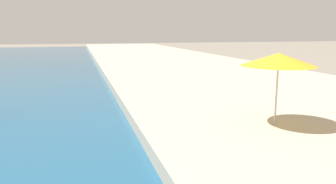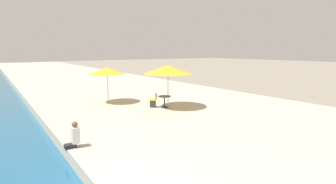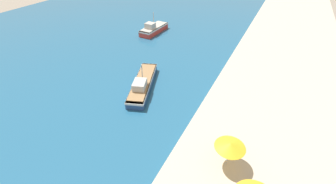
{
  "view_description": "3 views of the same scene",
  "coord_description": "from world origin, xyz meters",
  "px_view_note": "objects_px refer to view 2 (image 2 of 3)",
  "views": [
    {
      "loc": [
        -1.83,
        2.3,
        3.69
      ],
      "look_at": [
        1.5,
        14.49,
        1.31
      ],
      "focal_mm": 35.0,
      "sensor_mm": 36.0,
      "label": 1
    },
    {
      "loc": [
        -2.13,
        -5.3,
        4.14
      ],
      "look_at": [
        7.17,
        8.21,
        1.51
      ],
      "focal_mm": 28.0,
      "sensor_mm": 36.0,
      "label": 2
    },
    {
      "loc": [
        5.62,
        -0.85,
        16.42
      ],
      "look_at": [
        -4.0,
        18.0,
        1.11
      ],
      "focal_mm": 24.0,
      "sensor_mm": 36.0,
      "label": 3
    }
  ],
  "objects_px": {
    "cafe_umbrella_pink": "(168,70)",
    "person_at_quay": "(74,136)",
    "cafe_umbrella_white": "(107,71)",
    "cafe_table": "(164,99)",
    "cafe_chair_left": "(153,102)"
  },
  "relations": [
    {
      "from": "cafe_umbrella_white",
      "to": "cafe_table",
      "type": "relative_size",
      "value": 3.1
    },
    {
      "from": "cafe_umbrella_pink",
      "to": "person_at_quay",
      "type": "relative_size",
      "value": 3.05
    },
    {
      "from": "cafe_umbrella_white",
      "to": "cafe_chair_left",
      "type": "relative_size",
      "value": 2.73
    },
    {
      "from": "cafe_table",
      "to": "cafe_chair_left",
      "type": "xyz_separation_m",
      "value": [
        -0.54,
        0.48,
        -0.21
      ]
    },
    {
      "from": "cafe_umbrella_pink",
      "to": "cafe_table",
      "type": "height_order",
      "value": "cafe_umbrella_pink"
    },
    {
      "from": "cafe_umbrella_white",
      "to": "cafe_umbrella_pink",
      "type": "bearing_deg",
      "value": -55.13
    },
    {
      "from": "cafe_umbrella_pink",
      "to": "cafe_chair_left",
      "type": "height_order",
      "value": "cafe_umbrella_pink"
    },
    {
      "from": "cafe_umbrella_white",
      "to": "person_at_quay",
      "type": "relative_size",
      "value": 2.5
    },
    {
      "from": "cafe_umbrella_pink",
      "to": "cafe_chair_left",
      "type": "distance_m",
      "value": 2.3
    },
    {
      "from": "cafe_table",
      "to": "person_at_quay",
      "type": "distance_m",
      "value": 7.69
    },
    {
      "from": "cafe_umbrella_white",
      "to": "cafe_table",
      "type": "xyz_separation_m",
      "value": [
        2.35,
        -3.55,
        -1.69
      ]
    },
    {
      "from": "cafe_umbrella_pink",
      "to": "person_at_quay",
      "type": "height_order",
      "value": "cafe_umbrella_pink"
    },
    {
      "from": "cafe_umbrella_white",
      "to": "cafe_table",
      "type": "bearing_deg",
      "value": -56.42
    },
    {
      "from": "cafe_table",
      "to": "cafe_chair_left",
      "type": "distance_m",
      "value": 0.75
    },
    {
      "from": "cafe_umbrella_pink",
      "to": "person_at_quay",
      "type": "distance_m",
      "value": 8.05
    }
  ]
}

